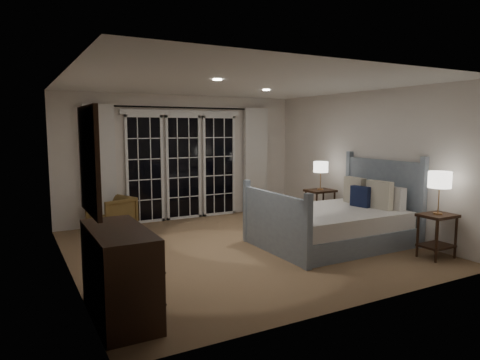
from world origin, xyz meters
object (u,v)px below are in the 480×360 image
lamp_left (440,180)px  nightstand_right (320,201)px  nightstand_left (437,229)px  dresser (119,273)px  bed (335,223)px  armchair (111,214)px  lamp_right (321,167)px

lamp_left → nightstand_right: bearing=91.6°
nightstand_left → dresser: dresser is taller
nightstand_left → lamp_left: bearing=45.0°
dresser → bed: bearing=16.1°
armchair → bed: bearing=26.9°
nightstand_left → nightstand_right: 2.51m
nightstand_right → lamp_left: 2.60m
armchair → dresser: (-0.69, -3.66, 0.13)m
bed → lamp_right: size_ratio=4.16×
armchair → nightstand_left: bearing=22.2°
lamp_right → dresser: lamp_right is taller
bed → armchair: bed is taller
bed → dresser: size_ratio=1.81×
dresser → nightstand_right: bearing=27.7°
armchair → dresser: size_ratio=0.55×
bed → nightstand_right: bearing=60.3°
bed → dresser: bearing=-163.9°
nightstand_left → lamp_right: bearing=91.6°
dresser → lamp_left: bearing=-2.9°
dresser → armchair: bearing=79.2°
bed → lamp_left: (0.78, -1.27, 0.79)m
lamp_right → armchair: size_ratio=0.79×
bed → lamp_left: size_ratio=3.70×
lamp_right → nightstand_left: bearing=-88.4°
nightstand_right → armchair: bearing=159.5°
nightstand_left → lamp_right: 2.60m
bed → nightstand_left: size_ratio=3.56×
nightstand_right → lamp_right: size_ratio=1.24×
lamp_left → armchair: (-3.73, 3.88, -0.81)m
bed → armchair: (-2.95, 2.61, -0.02)m
nightstand_left → lamp_right: lamp_right is taller
nightstand_left → lamp_left: size_ratio=1.04×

